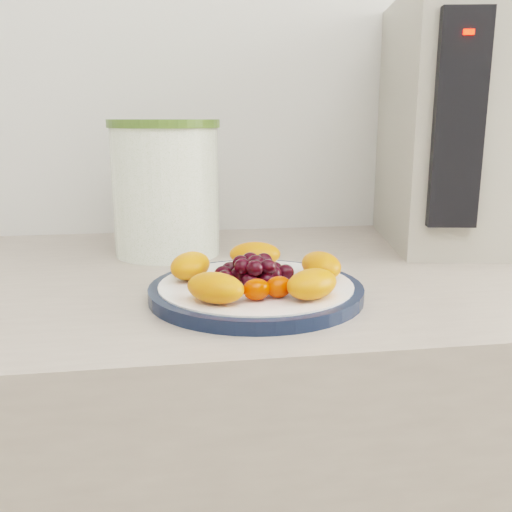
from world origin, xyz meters
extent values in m
cube|color=silver|center=(0.00, 1.51, 1.30)|extent=(3.50, 0.02, 2.60)
cylinder|color=#101B31|center=(-0.12, 1.08, 0.91)|extent=(0.25, 0.25, 0.01)
cylinder|color=white|center=(-0.12, 1.08, 0.91)|extent=(0.23, 0.23, 0.02)
cylinder|color=#4D741D|center=(-0.22, 1.32, 1.00)|extent=(0.21, 0.21, 0.19)
cylinder|color=#4C6A2A|center=(-0.22, 1.32, 1.10)|extent=(0.22, 0.22, 0.01)
cube|color=#A9A394|center=(0.26, 1.34, 1.10)|extent=(0.28, 0.35, 0.39)
cube|color=black|center=(0.18, 1.19, 1.10)|extent=(0.07, 0.03, 0.29)
cube|color=#FF0C05|center=(0.17, 1.18, 1.21)|extent=(0.01, 0.01, 0.01)
ellipsoid|color=#ED5B0F|center=(-0.04, 1.09, 0.93)|extent=(0.05, 0.07, 0.03)
ellipsoid|color=#ED5B0F|center=(-0.11, 1.16, 0.93)|extent=(0.07, 0.05, 0.03)
ellipsoid|color=#ED5B0F|center=(-0.19, 1.11, 0.93)|extent=(0.07, 0.08, 0.03)
ellipsoid|color=#ED5B0F|center=(-0.17, 1.01, 0.93)|extent=(0.08, 0.08, 0.03)
ellipsoid|color=#ED5B0F|center=(-0.07, 1.01, 0.93)|extent=(0.08, 0.07, 0.03)
ellipsoid|color=black|center=(-0.12, 1.08, 0.93)|extent=(0.02, 0.02, 0.02)
ellipsoid|color=black|center=(-0.10, 1.08, 0.93)|extent=(0.02, 0.02, 0.02)
ellipsoid|color=black|center=(-0.11, 1.09, 0.93)|extent=(0.02, 0.02, 0.02)
ellipsoid|color=black|center=(-0.13, 1.09, 0.93)|extent=(0.02, 0.02, 0.02)
ellipsoid|color=black|center=(-0.14, 1.08, 0.93)|extent=(0.02, 0.02, 0.02)
ellipsoid|color=black|center=(-0.13, 1.06, 0.93)|extent=(0.02, 0.02, 0.02)
ellipsoid|color=black|center=(-0.11, 1.06, 0.93)|extent=(0.02, 0.02, 0.02)
ellipsoid|color=black|center=(-0.08, 1.09, 0.93)|extent=(0.02, 0.02, 0.02)
ellipsoid|color=black|center=(-0.09, 1.10, 0.93)|extent=(0.02, 0.02, 0.02)
ellipsoid|color=black|center=(-0.11, 1.11, 0.93)|extent=(0.02, 0.02, 0.02)
ellipsoid|color=black|center=(-0.13, 1.11, 0.93)|extent=(0.02, 0.02, 0.02)
ellipsoid|color=black|center=(-0.15, 1.10, 0.93)|extent=(0.02, 0.02, 0.02)
ellipsoid|color=black|center=(-0.16, 1.09, 0.93)|extent=(0.02, 0.02, 0.02)
ellipsoid|color=black|center=(-0.16, 1.07, 0.93)|extent=(0.02, 0.02, 0.02)
ellipsoid|color=black|center=(-0.12, 1.08, 0.94)|extent=(0.02, 0.02, 0.02)
ellipsoid|color=black|center=(-0.11, 1.09, 0.94)|extent=(0.02, 0.02, 0.02)
ellipsoid|color=black|center=(-0.12, 1.09, 0.94)|extent=(0.02, 0.02, 0.02)
ellipsoid|color=black|center=(-0.14, 1.08, 0.94)|extent=(0.02, 0.02, 0.02)
ellipsoid|color=black|center=(-0.14, 1.07, 0.94)|extent=(0.02, 0.02, 0.02)
ellipsoid|color=black|center=(-0.12, 1.06, 0.94)|extent=(0.02, 0.02, 0.02)
ellipsoid|color=black|center=(-0.11, 1.06, 0.94)|extent=(0.02, 0.02, 0.02)
ellipsoid|color=#F02B00|center=(-0.13, 1.01, 0.93)|extent=(0.03, 0.03, 0.02)
ellipsoid|color=#F02B00|center=(-0.10, 1.02, 0.93)|extent=(0.04, 0.03, 0.02)
camera|label=1|loc=(-0.22, 0.44, 1.10)|focal=40.00mm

